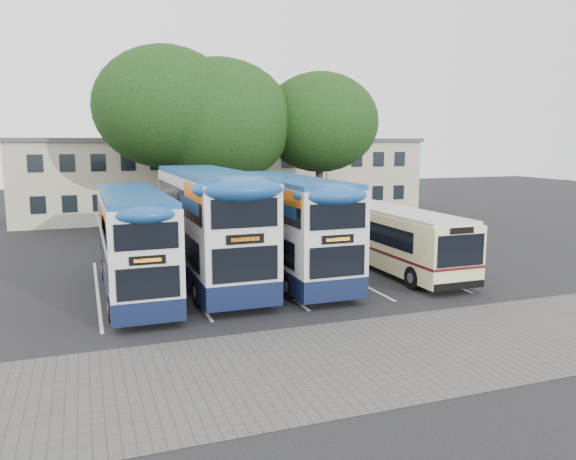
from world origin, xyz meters
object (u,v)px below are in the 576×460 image
Objects in this scene: bus_dd_right at (286,222)px; bus_single at (395,236)px; tree_right at (320,123)px; bus_dd_left at (134,238)px; lamp_post at (327,153)px; tree_mid at (220,122)px; bus_dd_mid at (209,220)px; tree_left at (165,107)px.

bus_single is at bearing -5.55° from bus_dd_right.
tree_right reaches higher than bus_single.
bus_single is at bearing 0.92° from bus_dd_left.
tree_mid is at bearing -164.75° from lamp_post.
tree_mid is 1.17× the size of bus_single.
bus_dd_right is at bearing 6.05° from bus_dd_left.
bus_dd_mid is 3.37m from bus_dd_right.
tree_left is at bearing 178.55° from tree_mid.
bus_dd_left is at bearing -103.56° from tree_left.
tree_mid is 0.98× the size of bus_dd_mid.
tree_right is 0.92× the size of bus_dd_mid.
tree_mid is 1.15× the size of bus_dd_left.
bus_single is (5.05, -13.46, -5.57)m from tree_mid.
tree_left is (-12.01, -2.26, 2.95)m from lamp_post.
lamp_post is 0.85× the size of bus_dd_right.
bus_dd_left is at bearing -179.08° from bus_single.
bus_dd_right is at bearing -76.07° from tree_left.
tree_left is 1.04× the size of bus_dd_mid.
bus_dd_left is 11.76m from bus_single.
bus_dd_left is 3.46m from bus_dd_mid.
tree_mid is (-8.62, -2.35, 2.11)m from lamp_post.
tree_right reaches higher than bus_dd_right.
lamp_post is at bearing 15.25° from tree_mid.
tree_left is 13.65m from bus_dd_mid.
lamp_post is 0.81× the size of tree_mid.
bus_dd_mid is at bearing -105.62° from tree_mid.
bus_dd_left is 6.59m from bus_dd_right.
lamp_post is at bearing 46.24° from bus_dd_left.
bus_dd_left is (-15.32, -16.00, -2.85)m from lamp_post.
tree_right reaches higher than bus_dd_mid.
tree_right is 14.69m from bus_dd_right.
tree_mid is 1.07× the size of tree_right.
bus_single is (-1.60, -12.63, -5.58)m from tree_right.
lamp_post is 0.86× the size of tree_right.
bus_single is at bearing -97.20° from tree_right.
tree_left is 14.55m from bus_dd_right.
bus_dd_mid is (3.22, 1.21, 0.38)m from bus_dd_left.
tree_right reaches higher than lamp_post.
tree_mid reaches higher than lamp_post.
tree_left is at bearing 174.79° from tree_right.
tree_right is at bearing 60.74° from bus_dd_right.
lamp_post is at bearing 10.68° from tree_left.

